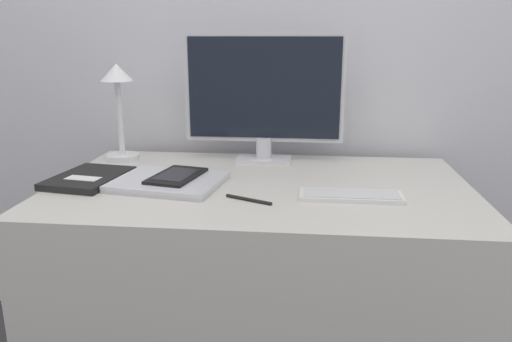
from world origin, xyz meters
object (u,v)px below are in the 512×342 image
ereader (177,176)px  desk_lamp (118,98)px  notebook (89,178)px  laptop (168,182)px  keyboard (351,196)px  monitor (264,94)px  pen (249,199)px

ereader → desk_lamp: 0.42m
desk_lamp → notebook: 0.34m
laptop → notebook: size_ratio=1.21×
laptop → ereader: size_ratio=1.55×
laptop → keyboard: bearing=-7.1°
monitor → desk_lamp: (-0.50, -0.04, -0.01)m
monitor → keyboard: (0.27, -0.39, -0.23)m
desk_lamp → pen: 0.68m
laptop → notebook: notebook is taller
desk_lamp → notebook: (-0.01, -0.27, -0.21)m
ereader → pen: (0.23, -0.14, -0.02)m
ereader → notebook: bearing=-179.2°
desk_lamp → notebook: desk_lamp is taller
keyboard → laptop: (-0.53, 0.07, 0.00)m
keyboard → desk_lamp: bearing=155.5°
desk_lamp → pen: size_ratio=2.56×
monitor → laptop: bearing=-128.3°
desk_lamp → notebook: bearing=-91.2°
monitor → pen: 0.50m
keyboard → notebook: (-0.78, 0.08, 0.00)m
laptop → desk_lamp: desk_lamp is taller
notebook → ereader: bearing=0.8°
notebook → keyboard: bearing=-5.9°
ereader → pen: 0.27m
notebook → laptop: bearing=-3.3°
monitor → notebook: monitor is taller
desk_lamp → ereader: bearing=-45.2°
laptop → notebook: (-0.25, 0.01, 0.00)m
desk_lamp → notebook: size_ratio=1.20×
keyboard → pen: (-0.27, -0.05, -0.00)m
laptop → pen: bearing=-25.3°
laptop → desk_lamp: (-0.25, 0.29, 0.21)m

